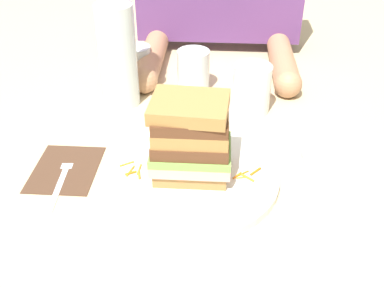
# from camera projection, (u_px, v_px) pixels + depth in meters

# --- Properties ---
(ground_plane) EXTENTS (3.00, 3.00, 0.00)m
(ground_plane) POSITION_uv_depth(u_px,v_px,m) (202.00, 180.00, 0.77)
(ground_plane) COLOR #C6B289
(main_plate) EXTENTS (0.30, 0.30, 0.01)m
(main_plate) POSITION_uv_depth(u_px,v_px,m) (191.00, 177.00, 0.76)
(main_plate) COLOR white
(main_plate) RESTS_ON ground_plane
(sandwich) EXTENTS (0.13, 0.11, 0.14)m
(sandwich) POSITION_uv_depth(u_px,v_px,m) (191.00, 140.00, 0.72)
(sandwich) COLOR #A87A42
(sandwich) RESTS_ON main_plate
(carrot_shred_0) EXTENTS (0.00, 0.03, 0.00)m
(carrot_shred_0) POSITION_uv_depth(u_px,v_px,m) (139.00, 170.00, 0.76)
(carrot_shred_0) COLOR orange
(carrot_shred_0) RESTS_ON main_plate
(carrot_shred_1) EXTENTS (0.02, 0.02, 0.00)m
(carrot_shred_1) POSITION_uv_depth(u_px,v_px,m) (127.00, 164.00, 0.78)
(carrot_shred_1) COLOR orange
(carrot_shred_1) RESTS_ON main_plate
(carrot_shred_2) EXTENTS (0.01, 0.03, 0.00)m
(carrot_shred_2) POSITION_uv_depth(u_px,v_px,m) (130.00, 171.00, 0.76)
(carrot_shred_2) COLOR orange
(carrot_shred_2) RESTS_ON main_plate
(carrot_shred_3) EXTENTS (0.01, 0.02, 0.00)m
(carrot_shred_3) POSITION_uv_depth(u_px,v_px,m) (139.00, 175.00, 0.75)
(carrot_shred_3) COLOR orange
(carrot_shred_3) RESTS_ON main_plate
(carrot_shred_4) EXTENTS (0.02, 0.01, 0.00)m
(carrot_shred_4) POSITION_uv_depth(u_px,v_px,m) (131.00, 173.00, 0.75)
(carrot_shred_4) COLOR orange
(carrot_shred_4) RESTS_ON main_plate
(carrot_shred_5) EXTENTS (0.02, 0.02, 0.00)m
(carrot_shred_5) POSITION_uv_depth(u_px,v_px,m) (248.00, 178.00, 0.74)
(carrot_shred_5) COLOR orange
(carrot_shred_5) RESTS_ON main_plate
(carrot_shred_6) EXTENTS (0.02, 0.02, 0.00)m
(carrot_shred_6) POSITION_uv_depth(u_px,v_px,m) (237.00, 175.00, 0.75)
(carrot_shred_6) COLOR orange
(carrot_shred_6) RESTS_ON main_plate
(carrot_shred_7) EXTENTS (0.02, 0.02, 0.00)m
(carrot_shred_7) POSITION_uv_depth(u_px,v_px,m) (242.00, 175.00, 0.75)
(carrot_shred_7) COLOR orange
(carrot_shred_7) RESTS_ON main_plate
(carrot_shred_8) EXTENTS (0.02, 0.02, 0.00)m
(carrot_shred_8) POSITION_uv_depth(u_px,v_px,m) (256.00, 171.00, 0.76)
(carrot_shred_8) COLOR orange
(carrot_shred_8) RESTS_ON main_plate
(carrot_shred_9) EXTENTS (0.02, 0.01, 0.00)m
(carrot_shred_9) POSITION_uv_depth(u_px,v_px,m) (242.00, 178.00, 0.74)
(carrot_shred_9) COLOR orange
(carrot_shred_9) RESTS_ON main_plate
(napkin_dark) EXTENTS (0.11, 0.14, 0.00)m
(napkin_dark) POSITION_uv_depth(u_px,v_px,m) (66.00, 169.00, 0.79)
(napkin_dark) COLOR #4C3323
(napkin_dark) RESTS_ON ground_plane
(fork) EXTENTS (0.02, 0.17, 0.00)m
(fork) POSITION_uv_depth(u_px,v_px,m) (62.00, 175.00, 0.77)
(fork) COLOR silver
(fork) RESTS_ON napkin_dark
(knife) EXTENTS (0.04, 0.20, 0.00)m
(knife) POSITION_uv_depth(u_px,v_px,m) (297.00, 179.00, 0.76)
(knife) COLOR silver
(knife) RESTS_ON ground_plane
(juice_glass) EXTENTS (0.08, 0.08, 0.10)m
(juice_glass) POSITION_uv_depth(u_px,v_px,m) (252.00, 91.00, 0.93)
(juice_glass) COLOR white
(juice_glass) RESTS_ON ground_plane
(water_bottle) EXTENTS (0.08, 0.08, 0.29)m
(water_bottle) POSITION_uv_depth(u_px,v_px,m) (117.00, 47.00, 0.92)
(water_bottle) COLOR silver
(water_bottle) RESTS_ON ground_plane
(empty_tumbler_0) EXTENTS (0.07, 0.07, 0.09)m
(empty_tumbler_0) POSITION_uv_depth(u_px,v_px,m) (193.00, 70.00, 1.02)
(empty_tumbler_0) COLOR silver
(empty_tumbler_0) RESTS_ON ground_plane
(empty_tumbler_1) EXTENTS (0.07, 0.07, 0.07)m
(empty_tumbler_1) POSITION_uv_depth(u_px,v_px,m) (137.00, 61.00, 1.08)
(empty_tumbler_1) COLOR silver
(empty_tumbler_1) RESTS_ON ground_plane
(side_plate) EXTENTS (0.19, 0.19, 0.01)m
(side_plate) POSITION_uv_depth(u_px,v_px,m) (355.00, 158.00, 0.80)
(side_plate) COLOR white
(side_plate) RESTS_ON ground_plane
(napkin_pink) EXTENTS (0.10, 0.09, 0.00)m
(napkin_pink) POSITION_uv_depth(u_px,v_px,m) (336.00, 234.00, 0.66)
(napkin_pink) COLOR pink
(napkin_pink) RESTS_ON ground_plane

